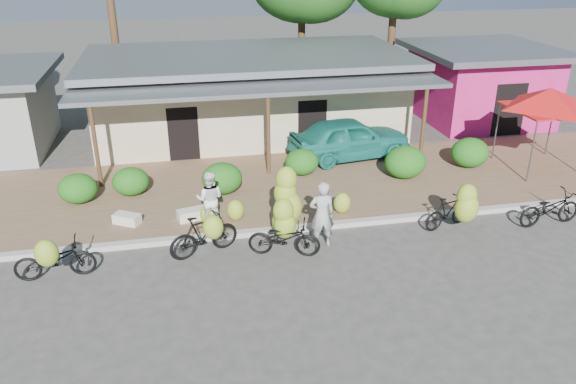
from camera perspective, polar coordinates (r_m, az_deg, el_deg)
name	(u,v)px	position (r m, az deg, el deg)	size (l,w,h in m)	color
ground	(310,268)	(14.25, 2.28, -7.74)	(100.00, 100.00, 0.00)	#403D3B
sidewalk	(275,187)	(18.55, -1.36, 0.49)	(60.00, 6.00, 0.12)	#7E6144
curb	(294,229)	(15.90, 0.58, -3.76)	(60.00, 0.25, 0.15)	#A8A399
shop_main	(249,94)	(23.56, -4.03, 9.95)	(13.00, 8.50, 3.35)	beige
shop_pink	(481,82)	(27.04, 18.98, 10.48)	(6.00, 6.00, 3.25)	#D3207A
hedge_0	(78,189)	(18.34, -20.59, 0.33)	(1.18, 1.06, 0.92)	#174E12
hedge_1	(131,181)	(18.39, -15.69, 1.04)	(1.15, 1.03, 0.90)	#174E12
hedge_2	(222,178)	(17.92, -6.72, 1.38)	(1.29, 1.16, 1.00)	#174E12
hedge_3	(302,162)	(19.27, 1.41, 3.08)	(1.16, 1.05, 0.91)	#174E12
hedge_4	(405,162)	(19.38, 11.83, 2.99)	(1.41, 1.27, 1.10)	#174E12
hedge_5	(470,153)	(20.94, 17.99, 3.84)	(1.35, 1.21, 1.05)	#174E12
red_canopy	(549,99)	(21.21, 25.02, 8.59)	(3.50, 3.50, 2.86)	#59595E
bike_far_left	(54,259)	(14.65, -22.70, -6.29)	(1.92, 1.24, 1.39)	black
bike_left	(205,234)	(14.64, -8.47, -4.23)	(1.97, 1.40, 1.40)	black
bike_center	(285,221)	(14.61, -0.30, -2.96)	(1.99, 1.41, 2.27)	black
bike_right	(456,209)	(16.30, 16.66, -1.63)	(1.66, 1.35, 1.58)	black
bike_far_right	(550,208)	(17.73, 25.07, -1.53)	(2.00, 0.83, 1.03)	black
loose_banana_a	(209,214)	(16.07, -8.02, -2.21)	(0.52, 0.44, 0.65)	#ABBF2F
loose_banana_b	(235,210)	(16.21, -5.37, -1.84)	(0.51, 0.43, 0.63)	#ABBF2F
loose_banana_c	(342,203)	(16.64, 5.52, -1.11)	(0.51, 0.44, 0.64)	#ABBF2F
sack_near	(192,214)	(16.51, -9.69, -2.24)	(0.85, 0.40, 0.30)	beige
sack_far	(127,219)	(16.69, -16.04, -2.63)	(0.75, 0.38, 0.28)	beige
vendor	(322,214)	(14.81, 3.46, -2.30)	(0.68, 0.45, 1.87)	#989898
bystander	(210,199)	(15.78, -7.95, -0.71)	(0.80, 0.62, 1.64)	white
teal_van	(350,138)	(20.79, 6.29, 5.47)	(1.81, 4.49, 1.53)	#1A7568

